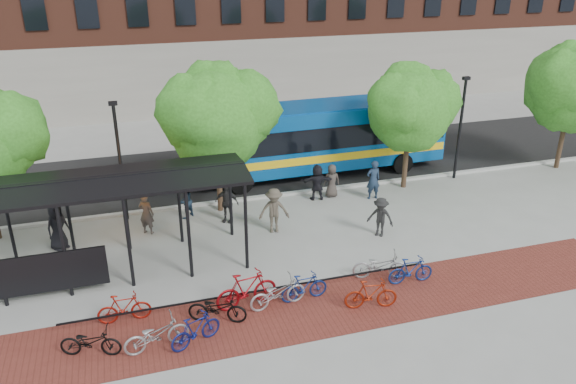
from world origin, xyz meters
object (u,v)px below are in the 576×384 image
object	(u,v)px
bike_9	(371,294)
pedestrian_2	(185,201)
bike_7	(304,287)
pedestrian_9	(380,217)
lamp_post_right	(460,125)
pedestrian_5	(317,182)
bus_shelter	(88,194)
bike_3	(196,330)
bike_1	(124,308)
bike_11	(411,270)
bike_0	(90,342)
tree_b	(218,111)
pedestrian_4	(227,203)
bike_6	(278,293)
pedestrian_0	(57,226)
bike_2	(156,334)
bike_5	(247,289)
tree_c	(412,105)
lamp_post_left	(120,158)
pedestrian_7	(373,180)
tree_d	(574,83)
bus	(316,135)
bike_10	(380,266)
pedestrian_1	(146,214)
bike_4	(217,308)
pedestrian_6	(332,181)

from	to	relation	value
bike_9	pedestrian_2	xyz separation A→B (m)	(-4.78, 8.42, 0.26)
bike_7	pedestrian_9	bearing A→B (deg)	-55.67
lamp_post_right	pedestrian_5	distance (m)	7.78
bus_shelter	bike_3	world-z (taller)	bus_shelter
bike_3	bike_1	bearing A→B (deg)	24.43
bike_11	pedestrian_2	xyz separation A→B (m)	(-6.71, 7.46, 0.28)
bike_0	pedestrian_9	world-z (taller)	pedestrian_9
bike_1	pedestrian_2	size ratio (longest dim) A/B	1.05
tree_b	pedestrian_4	world-z (taller)	tree_b
bike_6	pedestrian_0	xyz separation A→B (m)	(-6.95, 6.15, 0.44)
bike_2	pedestrian_9	bearing A→B (deg)	-73.70
bike_2	bike_5	world-z (taller)	bike_5
bike_2	bike_9	xyz separation A→B (m)	(6.72, 0.04, 0.02)
tree_c	bike_3	xyz separation A→B (m)	(-11.49, -8.96, -3.56)
bike_3	pedestrian_0	world-z (taller)	pedestrian_0
lamp_post_left	pedestrian_5	distance (m)	8.69
bike_11	pedestrian_7	size ratio (longest dim) A/B	0.88
pedestrian_9	tree_c	bearing A→B (deg)	92.67
tree_c	bike_1	bearing A→B (deg)	-151.76
bike_2	tree_c	bearing A→B (deg)	-64.80
tree_d	pedestrian_0	bearing A→B (deg)	-176.12
bike_2	lamp_post_left	bearing A→B (deg)	-6.72
bike_9	pedestrian_2	world-z (taller)	pedestrian_2
bus	bike_5	size ratio (longest dim) A/B	6.42
bike_6	bike_1	bearing A→B (deg)	74.34
bike_2	bike_10	xyz separation A→B (m)	(7.78, 1.58, 0.00)
bike_5	bike_11	distance (m)	5.71
lamp_post_right	pedestrian_9	xyz separation A→B (m)	(-6.34, -4.58, -1.92)
tree_d	pedestrian_1	bearing A→B (deg)	-176.32
bus_shelter	bike_2	xyz separation A→B (m)	(1.62, -5.00, -2.50)
bike_4	bike_10	size ratio (longest dim) A/B	0.96
bus_shelter	pedestrian_4	size ratio (longest dim) A/B	6.07
pedestrian_7	tree_c	bearing A→B (deg)	-158.06
bike_0	pedestrian_5	world-z (taller)	pedestrian_5
bus	pedestrian_6	bearing A→B (deg)	-96.28
tree_c	pedestrian_4	xyz separation A→B (m)	(-9.02, -1.27, -3.18)
lamp_post_left	bike_1	bearing A→B (deg)	-92.66
bus_shelter	bike_4	distance (m)	6.06
tree_b	pedestrian_2	world-z (taller)	tree_b
bike_2	pedestrian_7	bearing A→B (deg)	-62.58
tree_d	bike_10	distance (m)	16.11
pedestrian_7	pedestrian_6	bearing A→B (deg)	-23.89
tree_c	bike_4	xyz separation A→B (m)	(-10.70, -8.06, -3.57)
lamp_post_left	pedestrian_6	xyz separation A→B (m)	(9.22, -0.36, -1.96)
bike_1	lamp_post_right	bearing A→B (deg)	-64.17
bike_0	lamp_post_left	bearing A→B (deg)	9.00
bus_shelter	pedestrian_7	distance (m)	12.62
tree_d	pedestrian_5	distance (m)	14.10
bike_3	bus_shelter	bearing A→B (deg)	4.34
bike_10	lamp_post_right	bearing A→B (deg)	-29.46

